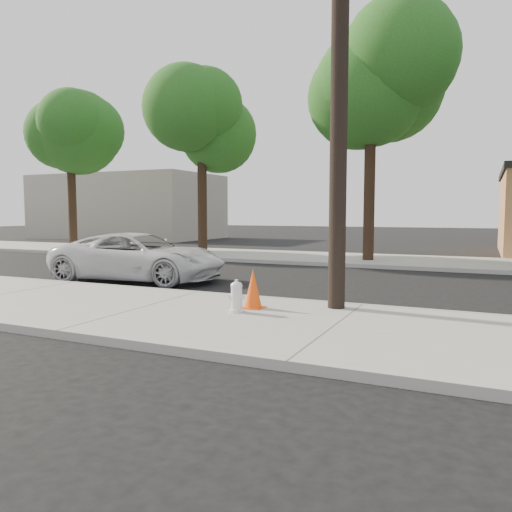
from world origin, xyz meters
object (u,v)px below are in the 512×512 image
at_px(police_cruiser, 139,257).
at_px(fire_hydrant, 237,297).
at_px(utility_pole, 339,76).
at_px(traffic_cone, 253,289).

height_order(police_cruiser, fire_hydrant, police_cruiser).
height_order(utility_pole, police_cruiser, utility_pole).
relative_size(utility_pole, traffic_cone, 11.40).
xyz_separation_m(fire_hydrant, traffic_cone, (0.11, 0.51, 0.10)).
distance_m(police_cruiser, fire_hydrant, 6.34).
distance_m(utility_pole, traffic_cone, 4.49).
bearing_deg(police_cruiser, utility_pole, -116.24).
bearing_deg(utility_pole, police_cruiser, 160.22).
relative_size(police_cruiser, fire_hydrant, 8.83).
bearing_deg(traffic_cone, utility_pole, 25.44).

